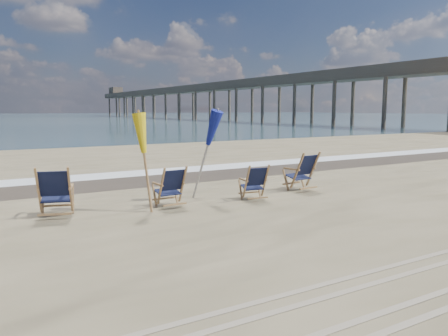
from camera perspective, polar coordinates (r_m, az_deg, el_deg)
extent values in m
cube|color=silver|center=(15.35, -11.57, -0.69)|extent=(200.00, 1.40, 0.01)
cube|color=#42362A|center=(13.95, -9.58, -1.47)|extent=(200.00, 2.60, 0.00)
cylinder|color=#AA7D4C|center=(9.47, -10.19, 0.64)|extent=(0.06, 0.06, 2.11)
cone|color=yellow|center=(9.42, -10.27, 4.14)|extent=(0.30, 0.30, 0.85)
cylinder|color=#A5A5AD|center=(10.61, -2.64, 1.90)|extent=(0.06, 0.06, 2.26)
cone|color=navy|center=(10.56, -2.67, 5.44)|extent=(0.30, 0.30, 0.85)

